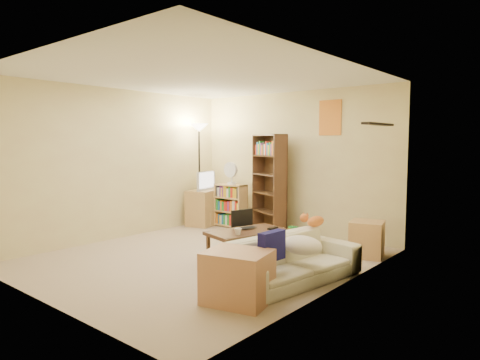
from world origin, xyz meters
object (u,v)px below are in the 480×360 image
(desk_fan, at_px, (231,172))
(television, at_px, (203,181))
(laptop, at_px, (248,229))
(end_cabinet, at_px, (238,277))
(tabby_cat, at_px, (314,221))
(mug, at_px, (238,232))
(sofa, at_px, (290,260))
(floor_lamp, at_px, (199,145))
(coffee_table, at_px, (247,242))
(tv_stand, at_px, (203,208))
(short_bookshelf, at_px, (231,206))
(tall_bookshelf, at_px, (269,181))
(side_table, at_px, (367,239))

(desk_fan, bearing_deg, television, -166.25)
(laptop, xyz_separation_m, end_cabinet, (0.79, -1.16, -0.20))
(tabby_cat, height_order, mug, tabby_cat)
(sofa, height_order, floor_lamp, floor_lamp)
(coffee_table, height_order, tv_stand, tv_stand)
(sofa, xyz_separation_m, mug, (-0.76, -0.03, 0.23))
(short_bookshelf, bearing_deg, sofa, -36.65)
(television, bearing_deg, tv_stand, -0.00)
(coffee_table, xyz_separation_m, end_cabinet, (0.77, -1.11, -0.04))
(end_cabinet, bearing_deg, sofa, 84.97)
(laptop, bearing_deg, television, 74.41)
(coffee_table, relative_size, short_bookshelf, 1.39)
(short_bookshelf, bearing_deg, mug, -46.58)
(coffee_table, height_order, television, television)
(tv_stand, height_order, television, television)
(sofa, xyz_separation_m, floor_lamp, (-3.18, 1.71, 1.30))
(laptop, bearing_deg, end_cabinet, -128.23)
(tall_bookshelf, distance_m, side_table, 2.16)
(laptop, bearing_deg, short_bookshelf, 63.94)
(tall_bookshelf, bearing_deg, laptop, -37.84)
(short_bookshelf, bearing_deg, laptop, -43.02)
(mug, height_order, tall_bookshelf, tall_bookshelf)
(tall_bookshelf, xyz_separation_m, desk_fan, (-0.83, -0.08, 0.13))
(end_cabinet, bearing_deg, short_bookshelf, 132.07)
(desk_fan, height_order, end_cabinet, desk_fan)
(coffee_table, bearing_deg, tall_bookshelf, 133.36)
(sofa, bearing_deg, coffee_table, 82.05)
(tv_stand, relative_size, floor_lamp, 0.35)
(coffee_table, relative_size, desk_fan, 2.68)
(television, xyz_separation_m, side_table, (3.42, -0.19, -0.62))
(short_bookshelf, bearing_deg, tabby_cat, -26.44)
(television, bearing_deg, side_table, -106.69)
(coffee_table, bearing_deg, desk_fan, 151.44)
(tabby_cat, height_order, side_table, tabby_cat)
(mug, relative_size, desk_fan, 0.30)
(end_cabinet, bearing_deg, side_table, 83.49)
(side_table, bearing_deg, mug, -120.00)
(tabby_cat, height_order, laptop, tabby_cat)
(floor_lamp, xyz_separation_m, end_cabinet, (3.11, -2.56, -1.30))
(laptop, bearing_deg, sofa, -92.35)
(sofa, relative_size, end_cabinet, 3.03)
(television, relative_size, tall_bookshelf, 0.37)
(floor_lamp, xyz_separation_m, side_table, (3.39, -0.06, -1.31))
(floor_lamp, relative_size, side_table, 3.88)
(tv_stand, xyz_separation_m, tall_bookshelf, (1.41, 0.22, 0.58))
(tall_bookshelf, distance_m, desk_fan, 0.84)
(short_bookshelf, xyz_separation_m, floor_lamp, (-0.51, -0.32, 1.15))
(sofa, xyz_separation_m, tall_bookshelf, (-1.80, 2.06, 0.66))
(tall_bookshelf, relative_size, desk_fan, 4.12)
(tall_bookshelf, distance_m, floor_lamp, 1.57)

